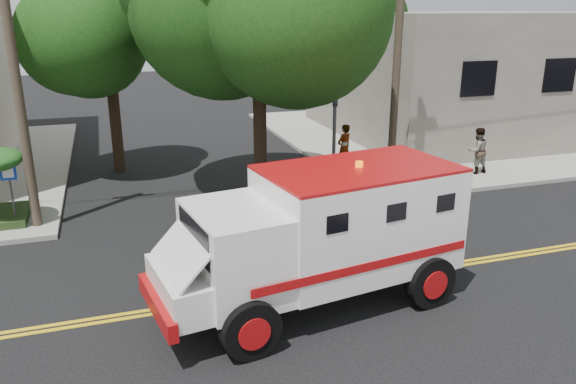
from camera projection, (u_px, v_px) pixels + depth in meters
name	position (u px, v px, depth m)	size (l,w,h in m)	color
ground	(273.00, 293.00, 13.13)	(100.00, 100.00, 0.00)	black
sidewalk_ne	(447.00, 134.00, 29.27)	(17.00, 17.00, 0.15)	gray
building_right	(472.00, 72.00, 29.20)	(14.00, 12.00, 6.00)	#6B665C
utility_pole_left	(16.00, 78.00, 15.49)	(0.28, 0.28, 9.00)	#382D23
utility_pole_right	(397.00, 65.00, 19.17)	(0.28, 0.28, 9.00)	#382D23
tree_left	(115.00, 25.00, 21.19)	(4.48, 4.20, 7.70)	black
tree_right	(351.00, 13.00, 28.06)	(4.80, 4.50, 8.20)	black
traffic_signal	(334.00, 138.00, 18.61)	(0.15, 0.18, 3.60)	#3F3F42
accessibility_sign	(10.00, 186.00, 16.45)	(0.45, 0.10, 2.02)	#3F3F42
armored_truck	(323.00, 231.00, 12.18)	(7.06, 3.56, 3.08)	white
pedestrian_a	(344.00, 148.00, 22.17)	(0.68, 0.45, 1.88)	gray
pedestrian_b	(477.00, 151.00, 21.87)	(0.88, 0.68, 1.81)	gray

